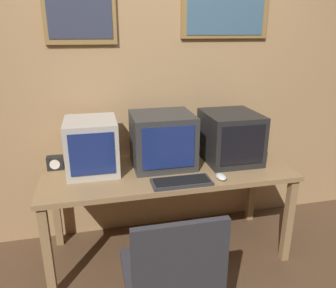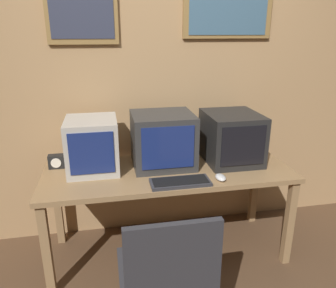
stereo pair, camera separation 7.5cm
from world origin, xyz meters
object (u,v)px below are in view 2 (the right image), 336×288
monitor_right (231,137)px  desk_clock (57,161)px  monitor_center (163,140)px  mouse_near_keyboard (221,177)px  monitor_left (92,145)px  keyboard_main (180,182)px

monitor_right → desk_clock: 1.33m
monitor_center → monitor_right: bearing=-2.2°
mouse_near_keyboard → monitor_left: bearing=157.6°
keyboard_main → monitor_center: bearing=98.5°
monitor_right → keyboard_main: (-0.48, -0.33, -0.18)m
monitor_left → keyboard_main: monitor_left is taller
keyboard_main → desk_clock: (-0.84, 0.44, 0.04)m
monitor_center → mouse_near_keyboard: bearing=-45.7°
monitor_left → monitor_right: monitor_left is taller
mouse_near_keyboard → desk_clock: size_ratio=0.94×
monitor_left → monitor_right: size_ratio=0.88×
monitor_left → desk_clock: size_ratio=3.51×
mouse_near_keyboard → desk_clock: (-1.13, 0.44, 0.03)m
monitor_center → desk_clock: bearing=173.6°
monitor_center → monitor_right: (0.53, -0.02, -0.01)m
monitor_center → monitor_left: bearing=179.5°
monitor_left → monitor_center: monitor_center is taller
monitor_left → mouse_near_keyboard: monitor_left is taller
monitor_right → monitor_left: bearing=178.6°
monitor_left → keyboard_main: bearing=-32.3°
monitor_left → keyboard_main: 0.70m
monitor_right → mouse_near_keyboard: 0.42m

